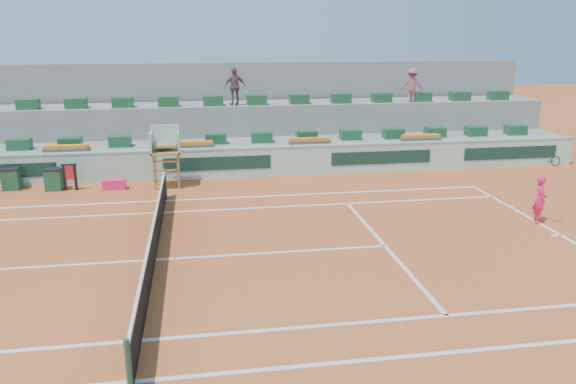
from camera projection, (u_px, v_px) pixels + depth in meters
name	position (u px, v px, depth m)	size (l,w,h in m)	color
ground	(155.00, 260.00, 15.00)	(90.00, 90.00, 0.00)	#AB4B21
seating_tier_lower	(170.00, 154.00, 24.98)	(36.00, 4.00, 1.20)	gray
seating_tier_upper	(171.00, 133.00, 26.31)	(36.00, 2.40, 2.60)	gray
stadium_back_wall	(171.00, 109.00, 27.58)	(36.00, 0.40, 4.40)	gray
player_bag	(114.00, 184.00, 21.64)	(0.86, 0.38, 0.38)	#FF2167
spectator_mid	(235.00, 87.00, 25.45)	(1.00, 0.42, 1.71)	#6D4957
spectator_right	(412.00, 85.00, 26.71)	(1.04, 0.60, 1.61)	#A15060
court_lines	(155.00, 260.00, 14.99)	(23.89, 11.09, 0.01)	silver
tennis_net	(154.00, 242.00, 14.85)	(0.10, 11.97, 1.10)	black
advertising_hoarding	(169.00, 165.00, 22.89)	(36.00, 0.34, 1.26)	#A7D2C0
umpire_chair	(166.00, 148.00, 21.68)	(1.10, 0.90, 2.40)	olive
seat_row_lower	(168.00, 140.00, 23.90)	(32.90, 0.60, 0.44)	#1A4E2A
seat_row_upper	(169.00, 102.00, 25.32)	(32.90, 0.60, 0.44)	#1A4E2A
flower_planters	(130.00, 147.00, 22.94)	(26.80, 0.36, 0.28)	#525252
drink_cooler_a	(54.00, 179.00, 21.47)	(0.64, 0.55, 0.84)	#18492E
drink_cooler_b	(11.00, 179.00, 21.54)	(0.65, 0.56, 0.84)	#18492E
towel_rack	(70.00, 175.00, 21.39)	(0.58, 0.10, 1.03)	black
tennis_player	(540.00, 199.00, 17.75)	(0.51, 0.88, 2.28)	#FF2167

